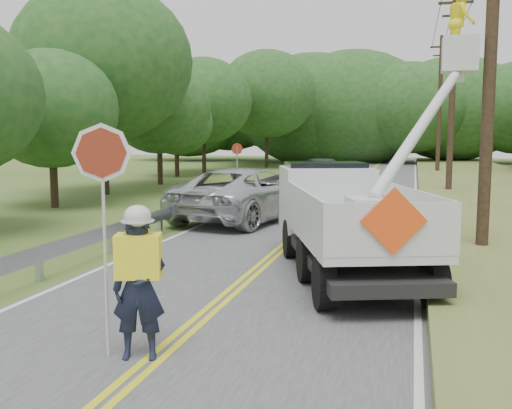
# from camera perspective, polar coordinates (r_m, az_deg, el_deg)

# --- Properties ---
(ground) EXTENTS (140.00, 140.00, 0.00)m
(ground) POSITION_cam_1_polar(r_m,az_deg,el_deg) (7.78, -12.00, -16.36)
(ground) COLOR #3A531B
(ground) RESTS_ON ground
(road) EXTENTS (7.20, 96.00, 0.03)m
(road) POSITION_cam_1_polar(r_m,az_deg,el_deg) (20.83, 5.70, -1.50)
(road) COLOR #434345
(road) RESTS_ON ground
(guardrail) EXTENTS (0.18, 48.00, 0.77)m
(guardrail) POSITION_cam_1_polar(r_m,az_deg,el_deg) (22.61, -4.00, 0.57)
(guardrail) COLOR #A5A9AD
(guardrail) RESTS_ON ground
(utility_poles) EXTENTS (1.60, 43.30, 10.00)m
(utility_poles) POSITION_cam_1_polar(r_m,az_deg,el_deg) (23.52, 19.49, 11.95)
(utility_poles) COLOR black
(utility_poles) RESTS_ON ground
(treeline_left) EXTENTS (11.13, 56.41, 10.53)m
(treeline_left) POSITION_cam_1_polar(r_m,az_deg,el_deg) (40.38, -5.57, 10.76)
(treeline_left) COLOR #332319
(treeline_left) RESTS_ON ground
(treeline_horizon) EXTENTS (57.10, 14.46, 12.21)m
(treeline_horizon) POSITION_cam_1_polar(r_m,az_deg,el_deg) (62.63, 12.21, 9.03)
(treeline_horizon) COLOR #1A491E
(treeline_horizon) RESTS_ON ground
(flagger) EXTENTS (1.16, 0.66, 3.17)m
(flagger) POSITION_cam_1_polar(r_m,az_deg,el_deg) (8.08, -11.35, -6.88)
(flagger) COLOR #191E33
(flagger) RESTS_ON road
(bucket_truck) EXTENTS (4.84, 6.95, 6.52)m
(bucket_truck) POSITION_cam_1_polar(r_m,az_deg,el_deg) (13.70, 8.98, 0.37)
(bucket_truck) COLOR black
(bucket_truck) RESTS_ON road
(suv_silver) EXTENTS (4.53, 7.17, 1.84)m
(suv_silver) POSITION_cam_1_polar(r_m,az_deg,el_deg) (20.61, -0.82, 1.06)
(suv_silver) COLOR silver
(suv_silver) RESTS_ON road
(suv_darkgrey) EXTENTS (4.11, 5.89, 1.58)m
(suv_darkgrey) POSITION_cam_1_polar(r_m,az_deg,el_deg) (34.68, 6.12, 3.20)
(suv_darkgrey) COLOR #33353B
(suv_darkgrey) RESTS_ON road
(stop_sign_permanent) EXTENTS (0.48, 0.32, 2.59)m
(stop_sign_permanent) POSITION_cam_1_polar(r_m,az_deg,el_deg) (27.67, -1.84, 4.18)
(stop_sign_permanent) COLOR #A5A9AD
(stop_sign_permanent) RESTS_ON ground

